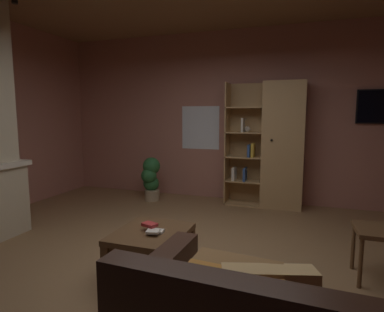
{
  "coord_description": "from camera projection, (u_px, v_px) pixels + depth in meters",
  "views": [
    {
      "loc": [
        1.07,
        -2.72,
        1.48
      ],
      "look_at": [
        0.0,
        0.4,
        1.05
      ],
      "focal_mm": 29.9,
      "sensor_mm": 36.0,
      "label": 1
    }
  ],
  "objects": [
    {
      "name": "window_pane_back",
      "position": [
        200.0,
        128.0,
        5.67
      ],
      "size": [
        0.69,
        0.01,
        0.76
      ],
      "primitive_type": "cube",
      "color": "white"
    },
    {
      "name": "floor",
      "position": [
        179.0,
        270.0,
        3.09
      ],
      "size": [
        6.32,
        5.43,
        0.02
      ],
      "primitive_type": "cube",
      "color": "olive",
      "rests_on": "ground"
    },
    {
      "name": "coffee_table",
      "position": [
        151.0,
        240.0,
        2.91
      ],
      "size": [
        0.63,
        0.7,
        0.43
      ],
      "color": "brown",
      "rests_on": "ground"
    },
    {
      "name": "bookshelf_cabinet",
      "position": [
        277.0,
        146.0,
        5.05
      ],
      "size": [
        1.22,
        0.41,
        1.99
      ],
      "color": "tan",
      "rests_on": "ground"
    },
    {
      "name": "track_light_spot_0",
      "position": [
        15.0,
        0.0,
        3.73
      ],
      "size": [
        0.07,
        0.07,
        0.09
      ],
      "primitive_type": "cylinder",
      "color": "black"
    },
    {
      "name": "table_book_2",
      "position": [
        150.0,
        225.0,
        2.9
      ],
      "size": [
        0.15,
        0.12,
        0.03
      ],
      "primitive_type": "cube",
      "rotation": [
        0.0,
        0.0,
        -0.3
      ],
      "color": "#B22D2D",
      "rests_on": "coffee_table"
    },
    {
      "name": "wall_back",
      "position": [
        236.0,
        117.0,
        5.47
      ],
      "size": [
        6.44,
        0.06,
        2.88
      ],
      "primitive_type": "cube",
      "color": "#AD7060",
      "rests_on": "ground"
    },
    {
      "name": "potted_floor_plant",
      "position": [
        151.0,
        177.0,
        5.52
      ],
      "size": [
        0.31,
        0.34,
        0.75
      ],
      "color": "#9E896B",
      "rests_on": "ground"
    },
    {
      "name": "table_book_1",
      "position": [
        153.0,
        231.0,
        2.8
      ],
      "size": [
        0.13,
        0.13,
        0.02
      ],
      "primitive_type": "cube",
      "rotation": [
        0.0,
        0.0,
        0.21
      ],
      "color": "beige",
      "rests_on": "coffee_table"
    },
    {
      "name": "table_book_0",
      "position": [
        156.0,
        231.0,
        2.86
      ],
      "size": [
        0.14,
        0.1,
        0.02
      ],
      "primitive_type": "cube",
      "rotation": [
        0.0,
        0.0,
        0.06
      ],
      "color": "beige",
      "rests_on": "coffee_table"
    }
  ]
}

